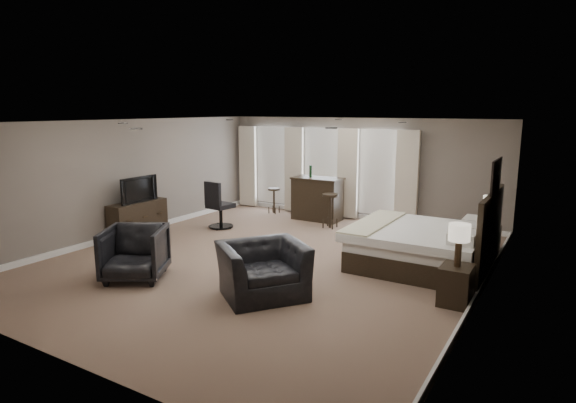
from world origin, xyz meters
The scene contains 16 objects.
room centered at (0.00, 0.00, 1.30)m, with size 7.60×8.60×2.64m.
window_bay centered at (-1.00, 4.11, 1.20)m, with size 5.25×0.20×2.30m.
bed centered at (2.58, 1.17, 0.73)m, with size 2.31×2.20×1.47m, color silver.
nightstand_near centered at (3.47, -0.28, 0.29)m, with size 0.43×0.53×0.58m, color black.
nightstand_far centered at (3.47, 2.62, 0.28)m, with size 0.41×0.50×0.55m, color black.
lamp_near centered at (3.47, -0.28, 0.90)m, with size 0.31×0.31×0.63m, color beige.
lamp_far centered at (3.47, 2.62, 0.86)m, with size 0.30×0.30×0.61m, color beige.
wall_art centered at (3.70, 1.17, 1.75)m, with size 0.04×0.96×0.56m, color slate.
dresser centered at (-3.45, -0.02, 0.40)m, with size 0.44×1.38×0.80m, color black.
tv centered at (-3.45, -0.02, 0.87)m, with size 0.99×0.57×0.13m, color black.
armchair_near centered at (0.86, -1.45, 0.55)m, with size 1.26×0.82×1.10m, color black.
armchair_far centered at (-1.39, -1.95, 0.50)m, with size 0.96×0.90×0.99m, color black.
bar_counter centered at (-0.80, 3.55, 0.55)m, with size 1.27×0.66×1.11m, color black.
bar_stool_left centered at (-2.19, 3.64, 0.35)m, with size 0.33×0.33×0.69m, color black.
bar_stool_right centered at (-0.14, 2.94, 0.41)m, with size 0.39×0.39×0.83m, color black.
desk_chair centered at (-2.40, 1.59, 0.57)m, with size 0.58×0.58×1.15m, color black.
Camera 1 is at (4.79, -7.26, 2.83)m, focal length 30.00 mm.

